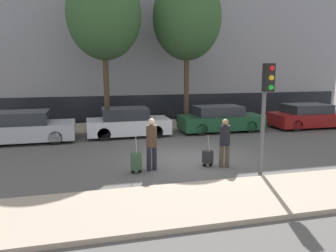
{
  "coord_description": "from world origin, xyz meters",
  "views": [
    {
      "loc": [
        -3.55,
        -10.85,
        3.29
      ],
      "look_at": [
        -0.34,
        1.8,
        0.95
      ],
      "focal_mm": 35.0,
      "sensor_mm": 36.0,
      "label": 1
    }
  ],
  "objects_px": {
    "parked_car_3": "(308,116)",
    "trolley_left": "(136,161)",
    "parked_car_0": "(25,128)",
    "pedestrian_left": "(152,141)",
    "parked_car_1": "(128,123)",
    "traffic_light": "(266,97)",
    "pedestrian_right": "(225,140)",
    "parked_car_2": "(220,119)",
    "bare_tree_near_crossing": "(104,14)",
    "parked_bicycle": "(172,118)",
    "trolley_right": "(208,157)",
    "bare_tree_down_street": "(187,18)"
  },
  "relations": [
    {
      "from": "parked_car_1",
      "to": "pedestrian_left",
      "type": "relative_size",
      "value": 2.3
    },
    {
      "from": "parked_car_0",
      "to": "parked_bicycle",
      "type": "height_order",
      "value": "parked_car_0"
    },
    {
      "from": "parked_car_0",
      "to": "parked_car_3",
      "type": "relative_size",
      "value": 1.0
    },
    {
      "from": "parked_car_2",
      "to": "traffic_light",
      "type": "height_order",
      "value": "traffic_light"
    },
    {
      "from": "parked_car_0",
      "to": "parked_car_1",
      "type": "distance_m",
      "value": 4.6
    },
    {
      "from": "trolley_left",
      "to": "traffic_light",
      "type": "height_order",
      "value": "traffic_light"
    },
    {
      "from": "parked_car_0",
      "to": "traffic_light",
      "type": "xyz_separation_m",
      "value": [
        7.76,
        -6.92,
        1.79
      ]
    },
    {
      "from": "traffic_light",
      "to": "bare_tree_down_street",
      "type": "xyz_separation_m",
      "value": [
        0.38,
        8.97,
        3.46
      ]
    },
    {
      "from": "pedestrian_right",
      "to": "bare_tree_near_crossing",
      "type": "bearing_deg",
      "value": 135.97
    },
    {
      "from": "parked_car_2",
      "to": "parked_car_3",
      "type": "xyz_separation_m",
      "value": [
        5.14,
        -0.2,
        -0.01
      ]
    },
    {
      "from": "parked_car_0",
      "to": "pedestrian_right",
      "type": "relative_size",
      "value": 2.58
    },
    {
      "from": "parked_car_1",
      "to": "parked_car_3",
      "type": "height_order",
      "value": "parked_car_1"
    },
    {
      "from": "parked_car_1",
      "to": "parked_bicycle",
      "type": "xyz_separation_m",
      "value": [
        2.75,
        1.86,
        -0.15
      ]
    },
    {
      "from": "parked_car_1",
      "to": "pedestrian_right",
      "type": "distance_m",
      "value": 6.33
    },
    {
      "from": "pedestrian_right",
      "to": "traffic_light",
      "type": "distance_m",
      "value": 2.1
    },
    {
      "from": "traffic_light",
      "to": "bare_tree_near_crossing",
      "type": "relative_size",
      "value": 0.43
    },
    {
      "from": "pedestrian_right",
      "to": "traffic_light",
      "type": "xyz_separation_m",
      "value": [
        0.68,
        -1.29,
        1.52
      ]
    },
    {
      "from": "parked_car_3",
      "to": "bare_tree_near_crossing",
      "type": "distance_m",
      "value": 12.13
    },
    {
      "from": "pedestrian_right",
      "to": "bare_tree_near_crossing",
      "type": "distance_m",
      "value": 9.38
    },
    {
      "from": "parked_car_2",
      "to": "bare_tree_down_street",
      "type": "relative_size",
      "value": 0.53
    },
    {
      "from": "parked_car_3",
      "to": "bare_tree_near_crossing",
      "type": "xyz_separation_m",
      "value": [
        -10.82,
        1.61,
        5.24
      ]
    },
    {
      "from": "parked_car_1",
      "to": "traffic_light",
      "type": "height_order",
      "value": "traffic_light"
    },
    {
      "from": "trolley_left",
      "to": "bare_tree_near_crossing",
      "type": "bearing_deg",
      "value": 93.19
    },
    {
      "from": "pedestrian_left",
      "to": "parked_car_1",
      "type": "bearing_deg",
      "value": 75.08
    },
    {
      "from": "bare_tree_near_crossing",
      "to": "parked_car_3",
      "type": "bearing_deg",
      "value": -8.45
    },
    {
      "from": "parked_car_1",
      "to": "bare_tree_down_street",
      "type": "xyz_separation_m",
      "value": [
        3.55,
        1.87,
        5.25
      ]
    },
    {
      "from": "parked_car_1",
      "to": "parked_car_3",
      "type": "distance_m",
      "value": 9.96
    },
    {
      "from": "parked_car_0",
      "to": "bare_tree_near_crossing",
      "type": "bearing_deg",
      "value": 23.18
    },
    {
      "from": "parked_car_1",
      "to": "trolley_right",
      "type": "relative_size",
      "value": 3.6
    },
    {
      "from": "parked_car_1",
      "to": "traffic_light",
      "type": "relative_size",
      "value": 1.15
    },
    {
      "from": "pedestrian_left",
      "to": "bare_tree_near_crossing",
      "type": "distance_m",
      "value": 8.59
    },
    {
      "from": "parked_car_0",
      "to": "parked_car_2",
      "type": "relative_size",
      "value": 0.98
    },
    {
      "from": "parked_car_3",
      "to": "trolley_right",
      "type": "height_order",
      "value": "parked_car_3"
    },
    {
      "from": "pedestrian_left",
      "to": "trolley_right",
      "type": "height_order",
      "value": "pedestrian_left"
    },
    {
      "from": "parked_bicycle",
      "to": "bare_tree_down_street",
      "type": "xyz_separation_m",
      "value": [
        0.79,
        0.0,
        5.41
      ]
    },
    {
      "from": "parked_car_3",
      "to": "traffic_light",
      "type": "xyz_separation_m",
      "value": [
        -6.8,
        -6.91,
        1.82
      ]
    },
    {
      "from": "parked_car_3",
      "to": "trolley_left",
      "type": "distance_m",
      "value": 11.81
    },
    {
      "from": "parked_car_1",
      "to": "traffic_light",
      "type": "xyz_separation_m",
      "value": [
        3.16,
        -7.1,
        1.8
      ]
    },
    {
      "from": "trolley_right",
      "to": "traffic_light",
      "type": "relative_size",
      "value": 0.32
    },
    {
      "from": "trolley_right",
      "to": "trolley_left",
      "type": "bearing_deg",
      "value": -177.37
    },
    {
      "from": "parked_car_0",
      "to": "parked_car_2",
      "type": "distance_m",
      "value": 9.42
    },
    {
      "from": "parked_car_3",
      "to": "trolley_left",
      "type": "relative_size",
      "value": 3.5
    },
    {
      "from": "parked_car_3",
      "to": "parked_car_1",
      "type": "bearing_deg",
      "value": 178.9
    },
    {
      "from": "parked_car_1",
      "to": "pedestrian_right",
      "type": "height_order",
      "value": "pedestrian_right"
    },
    {
      "from": "parked_car_0",
      "to": "parked_car_3",
      "type": "height_order",
      "value": "parked_car_0"
    },
    {
      "from": "parked_car_0",
      "to": "pedestrian_left",
      "type": "distance_m",
      "value": 7.14
    },
    {
      "from": "parked_car_1",
      "to": "pedestrian_right",
      "type": "relative_size",
      "value": 2.41
    },
    {
      "from": "trolley_right",
      "to": "parked_bicycle",
      "type": "distance_m",
      "value": 7.52
    },
    {
      "from": "parked_car_0",
      "to": "bare_tree_near_crossing",
      "type": "xyz_separation_m",
      "value": [
        3.74,
        1.6,
        5.21
      ]
    },
    {
      "from": "parked_car_3",
      "to": "parked_car_0",
      "type": "bearing_deg",
      "value": 179.97
    }
  ]
}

